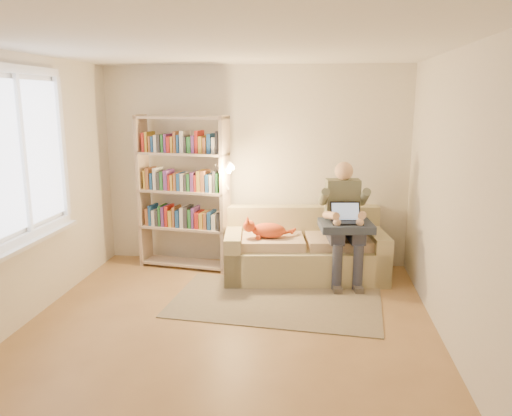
# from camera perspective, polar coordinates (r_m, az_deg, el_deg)

# --- Properties ---
(floor) EXTENTS (4.50, 4.50, 0.00)m
(floor) POSITION_cam_1_polar(r_m,az_deg,el_deg) (4.82, -3.57, -14.39)
(floor) COLOR olive
(floor) RESTS_ON ground
(ceiling) EXTENTS (4.00, 4.50, 0.02)m
(ceiling) POSITION_cam_1_polar(r_m,az_deg,el_deg) (4.33, -4.05, 18.05)
(ceiling) COLOR white
(ceiling) RESTS_ON wall_back
(wall_left) EXTENTS (0.02, 4.50, 2.60)m
(wall_left) POSITION_cam_1_polar(r_m,az_deg,el_deg) (5.15, -26.24, 1.37)
(wall_left) COLOR silver
(wall_left) RESTS_ON floor
(wall_right) EXTENTS (0.02, 4.50, 2.60)m
(wall_right) POSITION_cam_1_polar(r_m,az_deg,el_deg) (4.49, 22.20, 0.28)
(wall_right) COLOR silver
(wall_right) RESTS_ON floor
(wall_back) EXTENTS (4.00, 0.02, 2.60)m
(wall_back) POSITION_cam_1_polar(r_m,az_deg,el_deg) (6.59, -0.20, 4.76)
(wall_back) COLOR silver
(wall_back) RESTS_ON floor
(wall_front) EXTENTS (4.00, 0.02, 2.60)m
(wall_front) POSITION_cam_1_polar(r_m,az_deg,el_deg) (2.31, -14.24, -10.05)
(wall_front) COLOR silver
(wall_front) RESTS_ON floor
(window) EXTENTS (0.12, 1.52, 1.69)m
(window) POSITION_cam_1_polar(r_m,az_deg,el_deg) (5.28, -24.67, 2.57)
(window) COLOR white
(window) RESTS_ON wall_left
(sofa) EXTENTS (2.04, 1.11, 0.83)m
(sofa) POSITION_cam_1_polar(r_m,az_deg,el_deg) (6.26, 5.54, -5.07)
(sofa) COLOR tan
(sofa) RESTS_ON floor
(person) EXTENTS (0.47, 0.68, 1.44)m
(person) POSITION_cam_1_polar(r_m,az_deg,el_deg) (6.05, 10.03, -0.88)
(person) COLOR #656B56
(person) RESTS_ON sofa
(cat) EXTENTS (0.62, 0.27, 0.23)m
(cat) POSITION_cam_1_polar(r_m,az_deg,el_deg) (6.02, 1.25, -2.50)
(cat) COLOR #FB6531
(cat) RESTS_ON sofa
(blanket) EXTENTS (0.66, 0.57, 0.09)m
(blanket) POSITION_cam_1_polar(r_m,az_deg,el_deg) (5.93, 10.24, -2.02)
(blanket) COLOR #293348
(blanket) RESTS_ON person
(laptop) EXTENTS (0.38, 0.34, 0.29)m
(laptop) POSITION_cam_1_polar(r_m,az_deg,el_deg) (5.92, 10.26, -1.04)
(laptop) COLOR black
(laptop) RESTS_ON blanket
(bookshelf) EXTENTS (1.30, 0.55, 1.98)m
(bookshelf) POSITION_cam_1_polar(r_m,az_deg,el_deg) (6.45, -8.30, 2.61)
(bookshelf) COLOR #C2AA92
(bookshelf) RESTS_ON floor
(rug) EXTENTS (2.36, 1.53, 0.01)m
(rug) POSITION_cam_1_polar(r_m,az_deg,el_deg) (5.55, 2.32, -10.60)
(rug) COLOR gray
(rug) RESTS_ON floor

